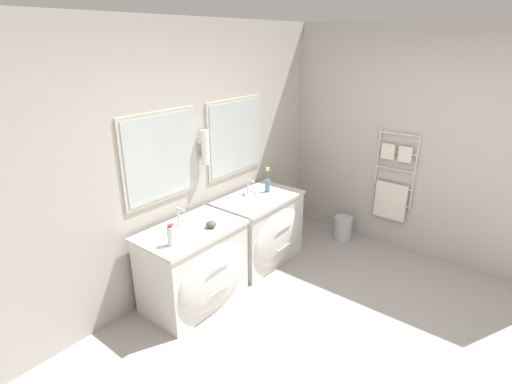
% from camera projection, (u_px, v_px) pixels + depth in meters
% --- Properties ---
extents(ground_plane, '(16.00, 16.00, 0.00)m').
position_uv_depth(ground_plane, '(375.00, 371.00, 3.09)').
color(ground_plane, '#9E9993').
extents(wall_back, '(5.79, 0.16, 2.60)m').
position_uv_depth(wall_back, '(181.00, 161.00, 3.87)').
color(wall_back, '#B2ADA3').
rests_on(wall_back, ground_plane).
extents(wall_right, '(0.13, 4.16, 2.60)m').
position_uv_depth(wall_right, '(384.00, 139.00, 4.72)').
color(wall_right, '#B2ADA3').
rests_on(wall_right, ground_plane).
extents(vanity_left, '(0.97, 0.67, 0.78)m').
position_uv_depth(vanity_left, '(196.00, 267.00, 3.77)').
color(vanity_left, silver).
rests_on(vanity_left, ground_plane).
extents(vanity_right, '(0.97, 0.67, 0.78)m').
position_uv_depth(vanity_right, '(262.00, 229.00, 4.51)').
color(vanity_right, silver).
rests_on(vanity_right, ground_plane).
extents(faucet_left, '(0.17, 0.11, 0.17)m').
position_uv_depth(faucet_left, '(179.00, 217.00, 3.71)').
color(faucet_left, silver).
rests_on(faucet_left, vanity_left).
extents(faucet_right, '(0.17, 0.11, 0.17)m').
position_uv_depth(faucet_right, '(249.00, 187.00, 4.45)').
color(faucet_right, silver).
rests_on(faucet_right, vanity_right).
extents(toiletry_bottle, '(0.06, 0.06, 0.19)m').
position_uv_depth(toiletry_bottle, '(171.00, 236.00, 3.34)').
color(toiletry_bottle, silver).
rests_on(toiletry_bottle, vanity_left).
extents(amenity_bowl, '(0.10, 0.10, 0.06)m').
position_uv_depth(amenity_bowl, '(211.00, 224.00, 3.67)').
color(amenity_bowl, '#4C4742').
rests_on(amenity_bowl, vanity_left).
extents(flower_vase, '(0.05, 0.05, 0.29)m').
position_uv_depth(flower_vase, '(267.00, 182.00, 4.50)').
color(flower_vase, teal).
rests_on(flower_vase, vanity_right).
extents(waste_bin, '(0.23, 0.23, 0.29)m').
position_uv_depth(waste_bin, '(343.00, 227.00, 5.10)').
color(waste_bin, '#B7B7BC').
rests_on(waste_bin, ground_plane).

